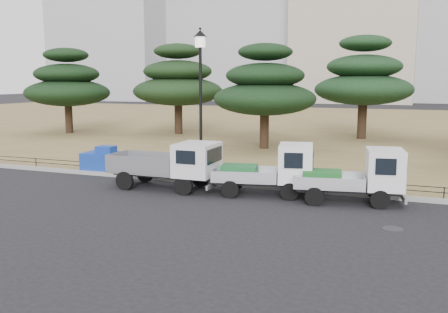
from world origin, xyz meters
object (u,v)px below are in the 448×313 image
at_px(truck_kei_front, 271,170).
at_px(tarp_pile, 103,160).
at_px(truck_kei_rear, 357,176).
at_px(truck_large, 170,163).
at_px(street_lamp, 200,80).

distance_m(truck_kei_front, tarp_pile, 8.73).
bearing_deg(truck_kei_rear, tarp_pile, 162.00).
height_order(truck_large, truck_kei_rear, truck_kei_rear).
distance_m(truck_large, tarp_pile, 5.04).
bearing_deg(truck_kei_front, street_lamp, 148.19).
relative_size(truck_kei_rear, tarp_pile, 2.19).
bearing_deg(truck_kei_front, truck_kei_rear, -12.63).
distance_m(truck_large, truck_kei_rear, 7.11).
bearing_deg(street_lamp, tarp_pile, 175.83).
relative_size(truck_large, street_lamp, 0.71).
bearing_deg(truck_large, tarp_pile, 155.49).
xyz_separation_m(truck_large, street_lamp, (0.58, 1.67, 3.23)).
distance_m(street_lamp, tarp_pile, 6.35).
distance_m(truck_kei_rear, tarp_pile, 11.81).
relative_size(truck_large, tarp_pile, 2.45).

